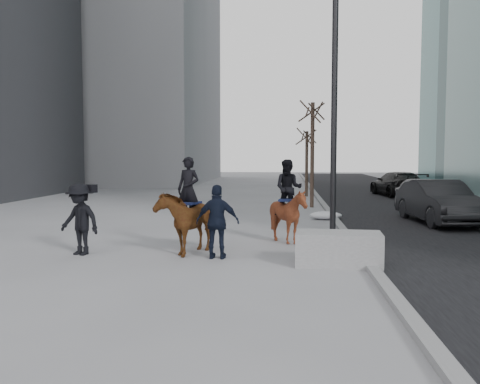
# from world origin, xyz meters

# --- Properties ---
(ground) EXTENTS (120.00, 120.00, 0.00)m
(ground) POSITION_xyz_m (0.00, 0.00, 0.00)
(ground) COLOR gray
(ground) RESTS_ON ground
(road) EXTENTS (8.00, 90.00, 0.01)m
(road) POSITION_xyz_m (7.00, 10.00, 0.01)
(road) COLOR black
(road) RESTS_ON ground
(curb) EXTENTS (0.25, 90.00, 0.12)m
(curb) POSITION_xyz_m (3.00, 10.00, 0.06)
(curb) COLOR gray
(curb) RESTS_ON ground
(planter) EXTENTS (1.92, 1.05, 0.75)m
(planter) POSITION_xyz_m (2.34, -0.49, 0.37)
(planter) COLOR #959597
(planter) RESTS_ON ground
(car_near) EXTENTS (2.14, 4.88, 1.56)m
(car_near) POSITION_xyz_m (6.62, 6.90, 0.78)
(car_near) COLOR black
(car_near) RESTS_ON ground
(car_far) EXTENTS (2.69, 5.25, 1.46)m
(car_far) POSITION_xyz_m (7.77, 19.01, 0.73)
(car_far) COLOR black
(car_far) RESTS_ON ground
(tree_near) EXTENTS (1.20, 1.20, 5.41)m
(tree_near) POSITION_xyz_m (2.40, 12.11, 2.70)
(tree_near) COLOR #382821
(tree_near) RESTS_ON ground
(tree_far) EXTENTS (1.20, 1.20, 4.25)m
(tree_far) POSITION_xyz_m (2.40, 18.28, 2.12)
(tree_far) COLOR #372A20
(tree_far) RESTS_ON ground
(mounted_left) EXTENTS (1.45, 2.04, 2.41)m
(mounted_left) POSITION_xyz_m (-1.28, 0.74, 0.90)
(mounted_left) COLOR #512110
(mounted_left) RESTS_ON ground
(mounted_right) EXTENTS (1.44, 1.56, 2.33)m
(mounted_right) POSITION_xyz_m (1.25, 2.29, 0.93)
(mounted_right) COLOR #4A200E
(mounted_right) RESTS_ON ground
(feeder) EXTENTS (1.05, 0.88, 1.75)m
(feeder) POSITION_xyz_m (-0.43, 0.03, 0.88)
(feeder) COLOR black
(feeder) RESTS_ON ground
(camera_crew) EXTENTS (1.29, 1.02, 1.75)m
(camera_crew) POSITION_xyz_m (-3.85, 0.19, 0.89)
(camera_crew) COLOR black
(camera_crew) RESTS_ON ground
(lamppost) EXTENTS (0.25, 1.00, 9.09)m
(lamppost) POSITION_xyz_m (2.60, 3.78, 4.99)
(lamppost) COLOR black
(lamppost) RESTS_ON ground
(snow_piles) EXTENTS (1.21, 5.64, 0.31)m
(snow_piles) POSITION_xyz_m (2.70, 5.55, 0.15)
(snow_piles) COLOR silver
(snow_piles) RESTS_ON ground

